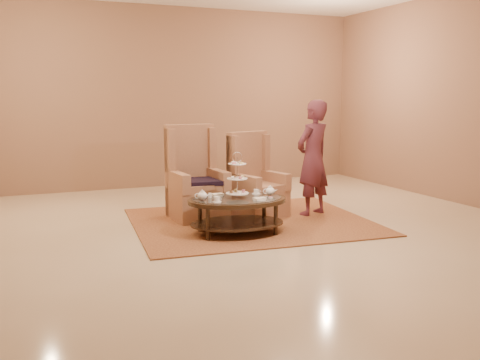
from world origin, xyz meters
name	(u,v)px	position (x,y,z in m)	size (l,w,h in m)	color
ground	(250,232)	(0.00, 0.00, 0.00)	(8.00, 8.00, 0.00)	beige
ceiling	(250,232)	(0.00, 0.00, 0.00)	(8.00, 8.00, 0.02)	silver
wall_back	(168,98)	(0.00, 4.00, 1.75)	(8.00, 0.04, 3.50)	#88614A
rug	(251,222)	(0.24, 0.49, 0.01)	(3.50, 3.01, 0.02)	#A16939
tea_table	(237,205)	(-0.20, -0.06, 0.39)	(1.39, 1.03, 1.08)	black
armchair_left	(195,187)	(-0.41, 1.05, 0.46)	(0.78, 0.81, 1.37)	#A16C4C
armchair_right	(255,188)	(0.46, 0.85, 0.42)	(0.83, 0.85, 1.26)	#A16C4C
person	(313,158)	(1.27, 0.56, 0.87)	(0.74, 0.62, 1.73)	#582530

